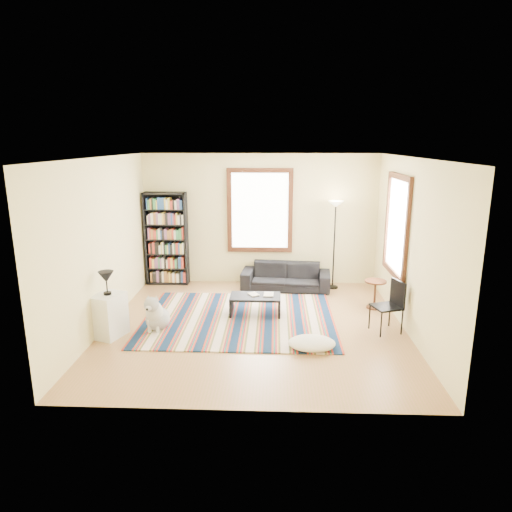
{
  "coord_description": "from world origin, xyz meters",
  "views": [
    {
      "loc": [
        0.32,
        -7.19,
        3.05
      ],
      "look_at": [
        0.0,
        0.5,
        1.1
      ],
      "focal_mm": 32.0,
      "sensor_mm": 36.0,
      "label": 1
    }
  ],
  "objects_px": {
    "bookshelf": "(167,239)",
    "dog": "(158,311)",
    "sofa": "(286,276)",
    "floor_cushion": "(312,343)",
    "coffee_table": "(255,305)",
    "side_table": "(375,294)",
    "floor_lamp": "(334,245)",
    "white_cabinet": "(109,315)",
    "folding_chair": "(386,307)"
  },
  "relations": [
    {
      "from": "floor_lamp",
      "to": "dog",
      "type": "bearing_deg",
      "value": -143.54
    },
    {
      "from": "floor_cushion",
      "to": "side_table",
      "type": "xyz_separation_m",
      "value": [
        1.3,
        1.78,
        0.18
      ]
    },
    {
      "from": "sofa",
      "to": "folding_chair",
      "type": "height_order",
      "value": "folding_chair"
    },
    {
      "from": "side_table",
      "to": "bookshelf",
      "type": "bearing_deg",
      "value": 161.95
    },
    {
      "from": "bookshelf",
      "to": "dog",
      "type": "height_order",
      "value": "bookshelf"
    },
    {
      "from": "sofa",
      "to": "dog",
      "type": "distance_m",
      "value": 3.12
    },
    {
      "from": "folding_chair",
      "to": "white_cabinet",
      "type": "xyz_separation_m",
      "value": [
        -4.45,
        -0.36,
        -0.08
      ]
    },
    {
      "from": "coffee_table",
      "to": "side_table",
      "type": "height_order",
      "value": "side_table"
    },
    {
      "from": "floor_lamp",
      "to": "floor_cushion",
      "type": "bearing_deg",
      "value": -102.66
    },
    {
      "from": "coffee_table",
      "to": "floor_cushion",
      "type": "relative_size",
      "value": 1.26
    },
    {
      "from": "coffee_table",
      "to": "dog",
      "type": "bearing_deg",
      "value": -155.59
    },
    {
      "from": "sofa",
      "to": "dog",
      "type": "bearing_deg",
      "value": -128.92
    },
    {
      "from": "dog",
      "to": "white_cabinet",
      "type": "bearing_deg",
      "value": -147.39
    },
    {
      "from": "side_table",
      "to": "dog",
      "type": "distance_m",
      "value": 3.97
    },
    {
      "from": "coffee_table",
      "to": "floor_lamp",
      "type": "xyz_separation_m",
      "value": [
        1.58,
        1.62,
        0.75
      ]
    },
    {
      "from": "folding_chair",
      "to": "white_cabinet",
      "type": "distance_m",
      "value": 4.47
    },
    {
      "from": "floor_cushion",
      "to": "coffee_table",
      "type": "bearing_deg",
      "value": 123.91
    },
    {
      "from": "sofa",
      "to": "bookshelf",
      "type": "relative_size",
      "value": 0.92
    },
    {
      "from": "bookshelf",
      "to": "sofa",
      "type": "bearing_deg",
      "value": -6.0
    },
    {
      "from": "coffee_table",
      "to": "white_cabinet",
      "type": "height_order",
      "value": "white_cabinet"
    },
    {
      "from": "side_table",
      "to": "dog",
      "type": "relative_size",
      "value": 0.87
    },
    {
      "from": "bookshelf",
      "to": "coffee_table",
      "type": "xyz_separation_m",
      "value": [
        1.99,
        -1.79,
        -0.82
      ]
    },
    {
      "from": "sofa",
      "to": "floor_cushion",
      "type": "relative_size",
      "value": 2.58
    },
    {
      "from": "floor_cushion",
      "to": "side_table",
      "type": "bearing_deg",
      "value": 53.76
    },
    {
      "from": "bookshelf",
      "to": "coffee_table",
      "type": "bearing_deg",
      "value": -41.97
    },
    {
      "from": "bookshelf",
      "to": "dog",
      "type": "xyz_separation_m",
      "value": [
        0.4,
        -2.51,
        -0.69
      ]
    },
    {
      "from": "floor_lamp",
      "to": "bookshelf",
      "type": "bearing_deg",
      "value": 177.27
    },
    {
      "from": "sofa",
      "to": "bookshelf",
      "type": "bearing_deg",
      "value": 179.12
    },
    {
      "from": "coffee_table",
      "to": "floor_cushion",
      "type": "xyz_separation_m",
      "value": [
        0.91,
        -1.36,
        -0.09
      ]
    },
    {
      "from": "floor_lamp",
      "to": "white_cabinet",
      "type": "height_order",
      "value": "floor_lamp"
    },
    {
      "from": "white_cabinet",
      "to": "dog",
      "type": "distance_m",
      "value": 0.76
    },
    {
      "from": "floor_cushion",
      "to": "white_cabinet",
      "type": "distance_m",
      "value": 3.23
    },
    {
      "from": "sofa",
      "to": "floor_lamp",
      "type": "relative_size",
      "value": 0.99
    },
    {
      "from": "floor_cushion",
      "to": "folding_chair",
      "type": "xyz_separation_m",
      "value": [
        1.25,
        0.69,
        0.34
      ]
    },
    {
      "from": "sofa",
      "to": "folding_chair",
      "type": "relative_size",
      "value": 2.15
    },
    {
      "from": "floor_cushion",
      "to": "floor_lamp",
      "type": "xyz_separation_m",
      "value": [
        0.67,
        2.98,
        0.84
      ]
    },
    {
      "from": "floor_cushion",
      "to": "floor_lamp",
      "type": "bearing_deg",
      "value": 77.34
    },
    {
      "from": "bookshelf",
      "to": "floor_cushion",
      "type": "height_order",
      "value": "bookshelf"
    },
    {
      "from": "bookshelf",
      "to": "floor_lamp",
      "type": "bearing_deg",
      "value": -2.73
    },
    {
      "from": "white_cabinet",
      "to": "dog",
      "type": "height_order",
      "value": "white_cabinet"
    },
    {
      "from": "floor_lamp",
      "to": "dog",
      "type": "xyz_separation_m",
      "value": [
        -3.17,
        -2.34,
        -0.62
      ]
    },
    {
      "from": "coffee_table",
      "to": "floor_lamp",
      "type": "bearing_deg",
      "value": 45.72
    },
    {
      "from": "side_table",
      "to": "floor_lamp",
      "type": "bearing_deg",
      "value": 117.84
    },
    {
      "from": "white_cabinet",
      "to": "folding_chair",
      "type": "bearing_deg",
      "value": 24.22
    },
    {
      "from": "floor_lamp",
      "to": "side_table",
      "type": "height_order",
      "value": "floor_lamp"
    },
    {
      "from": "bookshelf",
      "to": "coffee_table",
      "type": "distance_m",
      "value": 2.8
    },
    {
      "from": "coffee_table",
      "to": "floor_cushion",
      "type": "height_order",
      "value": "coffee_table"
    },
    {
      "from": "floor_cushion",
      "to": "folding_chair",
      "type": "distance_m",
      "value": 1.47
    },
    {
      "from": "floor_cushion",
      "to": "white_cabinet",
      "type": "xyz_separation_m",
      "value": [
        -3.2,
        0.33,
        0.26
      ]
    },
    {
      "from": "bookshelf",
      "to": "coffee_table",
      "type": "relative_size",
      "value": 2.22
    }
  ]
}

